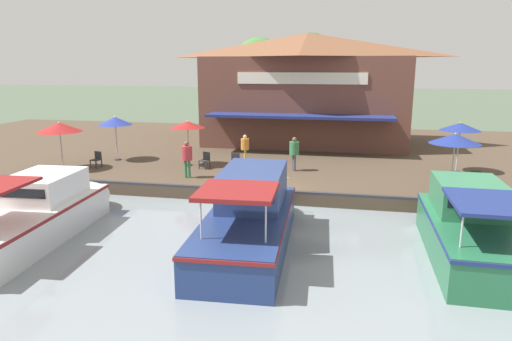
{
  "coord_description": "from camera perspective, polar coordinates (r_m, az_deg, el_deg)",
  "views": [
    {
      "loc": [
        18.43,
        3.73,
        5.86
      ],
      "look_at": [
        -1.0,
        -0.26,
        1.3
      ],
      "focal_mm": 32.0,
      "sensor_mm": 36.0,
      "label": 1
    }
  ],
  "objects": [
    {
      "name": "patio_umbrella_back_row",
      "position": [
        20.79,
        23.63,
        3.65
      ],
      "size": [
        2.09,
        2.09,
        2.55
      ],
      "color": "#B7B7B7",
      "rests_on": "quay_deck"
    },
    {
      "name": "patio_umbrella_far_corner",
      "position": [
        26.96,
        -17.2,
        5.93
      ],
      "size": [
        1.91,
        1.91,
        2.51
      ],
      "color": "#B7B7B7",
      "rests_on": "quay_deck"
    },
    {
      "name": "person_at_quay_edge",
      "position": [
        25.04,
        -1.38,
        3.12
      ],
      "size": [
        0.45,
        0.45,
        1.59
      ],
      "color": "gold",
      "rests_on": "quay_deck"
    },
    {
      "name": "cafe_chair_far_corner_seat",
      "position": [
        23.6,
        -2.62,
        1.24
      ],
      "size": [
        0.48,
        0.48,
        0.85
      ],
      "color": "#2D2D33",
      "rests_on": "quay_deck"
    },
    {
      "name": "waterfront_restaurant",
      "position": [
        32.16,
        6.34,
        10.23
      ],
      "size": [
        9.43,
        13.89,
        7.44
      ],
      "color": "brown",
      "rests_on": "quay_deck"
    },
    {
      "name": "cafe_chair_facing_river",
      "position": [
        21.84,
        25.88,
        -1.02
      ],
      "size": [
        0.56,
        0.56,
        0.85
      ],
      "color": "#2D2D33",
      "rests_on": "quay_deck"
    },
    {
      "name": "motorboat_nearest_quay",
      "position": [
        15.5,
        -0.53,
        -5.43
      ],
      "size": [
        8.46,
        2.94,
        2.45
      ],
      "color": "navy",
      "rests_on": "river_water"
    },
    {
      "name": "quay_deck",
      "position": [
        30.18,
        4.3,
        2.29
      ],
      "size": [
        22.0,
        56.0,
        0.6
      ],
      "primitive_type": "cube",
      "color": "#4C3D2D",
      "rests_on": "ground"
    },
    {
      "name": "patio_umbrella_mid_patio_left",
      "position": [
        24.6,
        -8.55,
        5.68
      ],
      "size": [
        1.82,
        1.82,
        2.44
      ],
      "color": "#B7B7B7",
      "rests_on": "quay_deck"
    },
    {
      "name": "patio_umbrella_by_entrance",
      "position": [
        25.5,
        -23.37,
        4.99
      ],
      "size": [
        2.27,
        2.27,
        2.48
      ],
      "color": "#B7B7B7",
      "rests_on": "quay_deck"
    },
    {
      "name": "ground_plane",
      "position": [
        19.69,
        0.15,
        -4.36
      ],
      "size": [
        220.0,
        220.0,
        0.0
      ],
      "primitive_type": "plane",
      "color": "#4C5B47"
    },
    {
      "name": "tree_downstream_bank",
      "position": [
        35.85,
        6.26,
        12.59
      ],
      "size": [
        5.25,
        5.0,
        7.73
      ],
      "color": "brown",
      "rests_on": "quay_deck"
    },
    {
      "name": "person_mid_patio",
      "position": [
        23.31,
        4.8,
        2.61
      ],
      "size": [
        0.49,
        0.49,
        1.74
      ],
      "color": "#4C4C56",
      "rests_on": "quay_deck"
    },
    {
      "name": "patio_umbrella_mid_patio_right",
      "position": [
        24.93,
        24.17,
        5.01
      ],
      "size": [
        1.97,
        1.97,
        2.55
      ],
      "color": "#B7B7B7",
      "rests_on": "quay_deck"
    },
    {
      "name": "cafe_chair_under_first_umbrella",
      "position": [
        25.51,
        -19.3,
        1.4
      ],
      "size": [
        0.52,
        0.52,
        0.85
      ],
      "color": "#2D2D33",
      "rests_on": "quay_deck"
    },
    {
      "name": "person_near_entrance",
      "position": [
        22.0,
        -8.63,
        1.97
      ],
      "size": [
        0.5,
        0.5,
        1.78
      ],
      "color": "#337547",
      "rests_on": "quay_deck"
    },
    {
      "name": "quay_edge_fender",
      "position": [
        19.6,
        0.21,
        -2.46
      ],
      "size": [
        0.2,
        50.4,
        0.1
      ],
      "primitive_type": "cube",
      "color": "#2D2D33",
      "rests_on": "quay_deck"
    },
    {
      "name": "cafe_chair_beside_entrance",
      "position": [
        24.04,
        -6.37,
        1.39
      ],
      "size": [
        0.56,
        0.56,
        0.85
      ],
      "color": "#2D2D33",
      "rests_on": "quay_deck"
    },
    {
      "name": "motorboat_second_along",
      "position": [
        17.75,
        -25.38,
        -4.71
      ],
      "size": [
        8.46,
        3.08,
        2.4
      ],
      "color": "white",
      "rests_on": "river_water"
    },
    {
      "name": "tree_upstream_bank",
      "position": [
        38.83,
        0.15,
        12.69
      ],
      "size": [
        4.93,
        4.69,
        7.58
      ],
      "color": "brown",
      "rests_on": "quay_deck"
    },
    {
      "name": "motorboat_mid_row",
      "position": [
        16.05,
        24.98,
        -6.22
      ],
      "size": [
        7.2,
        2.58,
        2.28
      ],
      "color": "#287047",
      "rests_on": "river_water"
    }
  ]
}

